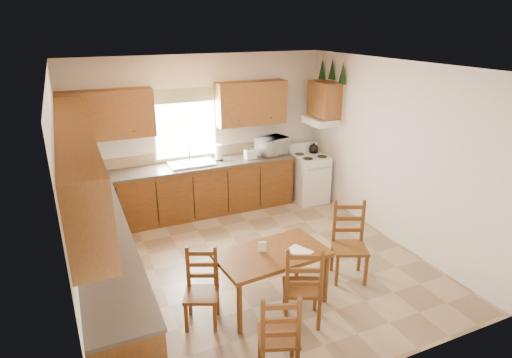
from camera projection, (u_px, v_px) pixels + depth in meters
name	position (u px, v px, depth m)	size (l,w,h in m)	color
floor	(255.00, 264.00, 6.00)	(4.50, 4.50, 0.00)	#977E61
ceiling	(255.00, 66.00, 5.06)	(4.50, 4.50, 0.00)	#9D682F
wall_left	(67.00, 202.00, 4.66)	(4.50, 4.50, 0.00)	silver
wall_right	(392.00, 153.00, 6.39)	(4.50, 4.50, 0.00)	silver
wall_back	(202.00, 134.00, 7.45)	(4.50, 4.50, 0.00)	silver
wall_front	(364.00, 255.00, 3.60)	(4.50, 4.50, 0.00)	silver
lower_cab_back	(189.00, 192.00, 7.36)	(3.75, 0.60, 0.88)	brown
lower_cab_left	(107.00, 274.00, 4.96)	(0.60, 3.60, 0.88)	brown
counter_back	(188.00, 166.00, 7.20)	(3.75, 0.63, 0.04)	#493F38
counter_left	(102.00, 239.00, 4.80)	(0.63, 3.60, 0.04)	#493F38
backsplash	(183.00, 155.00, 7.41)	(3.75, 0.01, 0.18)	#9B865F
upper_cab_back_left	(107.00, 115.00, 6.54)	(1.41, 0.33, 0.75)	brown
upper_cab_back_right	(251.00, 103.00, 7.46)	(1.25, 0.33, 0.75)	brown
upper_cab_left	(77.00, 160.00, 4.42)	(0.33, 3.60, 0.75)	brown
upper_cab_stove	(324.00, 99.00, 7.55)	(0.33, 0.62, 0.62)	brown
range_hood	(321.00, 121.00, 7.66)	(0.44, 0.62, 0.12)	silver
window_frame	(185.00, 125.00, 7.24)	(1.13, 0.02, 1.18)	silver
window_pane	(185.00, 125.00, 7.23)	(1.05, 0.01, 1.10)	white
window_valance	(184.00, 95.00, 7.04)	(1.19, 0.01, 0.24)	#4C693A
sink_basin	(192.00, 164.00, 7.22)	(0.75, 0.45, 0.04)	silver
pine_decal_a	(343.00, 73.00, 7.16)	(0.22, 0.22, 0.36)	#103518
pine_decal_b	(332.00, 69.00, 7.41)	(0.22, 0.22, 0.36)	#103518
pine_decal_c	(322.00, 69.00, 7.70)	(0.22, 0.22, 0.36)	#103518
stove	(310.00, 178.00, 8.01)	(0.58, 0.60, 0.86)	silver
coffeemaker	(89.00, 168.00, 6.56)	(0.19, 0.23, 0.33)	silver
paper_towel	(219.00, 153.00, 7.41)	(0.12, 0.12, 0.28)	white
toaster	(250.00, 154.00, 7.52)	(0.20, 0.13, 0.16)	silver
microwave	(272.00, 146.00, 7.76)	(0.51, 0.37, 0.31)	silver
dining_table	(271.00, 278.00, 5.07)	(1.28, 0.73, 0.68)	brown
chair_near_left	(302.00, 282.00, 4.71)	(0.42, 0.40, 0.99)	brown
chair_near_right	(278.00, 330.00, 4.04)	(0.38, 0.37, 0.91)	brown
chair_far_left	(201.00, 290.00, 4.68)	(0.37, 0.35, 0.88)	brown
chair_far_right	(350.00, 243.00, 5.51)	(0.43, 0.41, 1.03)	brown
table_paper	(299.00, 251.00, 4.98)	(0.21, 0.28, 0.00)	white
table_card	(262.00, 247.00, 4.95)	(0.09, 0.02, 0.13)	white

